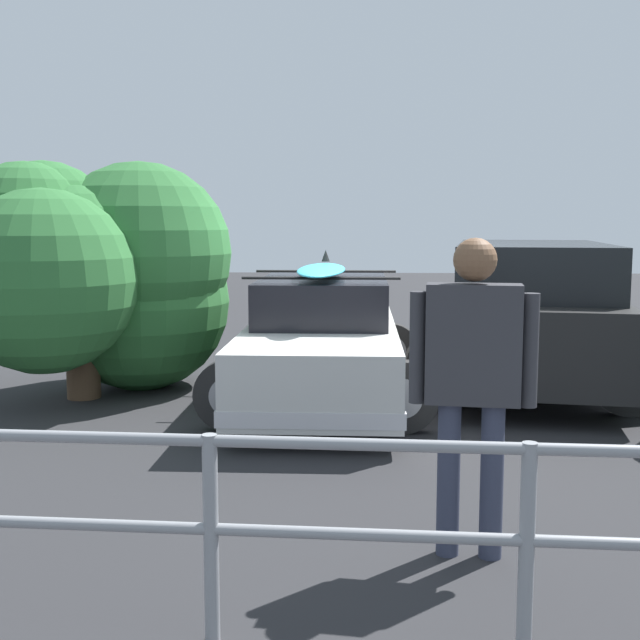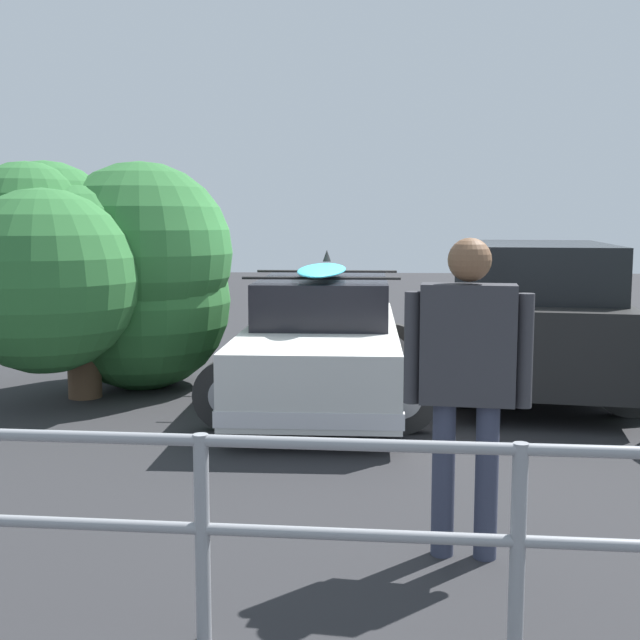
# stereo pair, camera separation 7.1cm
# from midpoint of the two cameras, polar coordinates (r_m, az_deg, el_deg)

# --- Properties ---
(ground_plane) EXTENTS (44.00, 44.00, 0.02)m
(ground_plane) POSITION_cam_midpoint_polar(r_m,az_deg,el_deg) (9.01, 3.67, -5.49)
(ground_plane) COLOR #28282B
(ground_plane) RESTS_ON ground
(sedan_car) EXTENTS (2.28, 4.40, 1.60)m
(sedan_car) POSITION_cam_midpoint_polar(r_m,az_deg,el_deg) (8.76, -0.04, -1.52)
(sedan_car) COLOR silver
(sedan_car) RESTS_ON ground
(suv_car) EXTENTS (3.06, 4.71, 1.69)m
(suv_car) POSITION_cam_midpoint_polar(r_m,az_deg,el_deg) (9.75, 14.48, 0.61)
(suv_car) COLOR black
(suv_car) RESTS_ON ground
(person_bystander) EXTENTS (0.71, 0.27, 1.85)m
(person_bystander) POSITION_cam_midpoint_polar(r_m,az_deg,el_deg) (4.62, 10.36, -3.40)
(person_bystander) COLOR #33384C
(person_bystander) RESTS_ON ground
(railing_fence) EXTENTS (9.96, 0.53, 0.98)m
(railing_fence) POSITION_cam_midpoint_polar(r_m,az_deg,el_deg) (3.68, 2.73, -13.43)
(railing_fence) COLOR gray
(railing_fence) RESTS_ON ground
(bush_near_left) EXTENTS (2.89, 3.19, 2.65)m
(bush_near_left) POSITION_cam_midpoint_polar(r_m,az_deg,el_deg) (9.29, -15.94, 3.59)
(bush_near_left) COLOR brown
(bush_near_left) RESTS_ON ground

